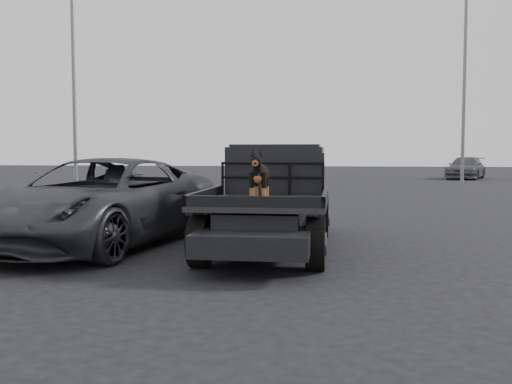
# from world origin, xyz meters

# --- Properties ---
(ground) EXTENTS (120.00, 120.00, 0.00)m
(ground) POSITION_xyz_m (0.00, 0.00, 0.00)
(ground) COLOR black
(ground) RESTS_ON ground
(flatbed_ute) EXTENTS (2.00, 5.40, 0.92)m
(flatbed_ute) POSITION_xyz_m (-0.32, 1.42, 0.46)
(flatbed_ute) COLOR black
(flatbed_ute) RESTS_ON ground
(ute_cab) EXTENTS (1.72, 1.30, 0.88)m
(ute_cab) POSITION_xyz_m (-0.32, 2.37, 1.36)
(ute_cab) COLOR black
(ute_cab) RESTS_ON flatbed_ute
(headache_rack) EXTENTS (1.80, 0.08, 0.55)m
(headache_rack) POSITION_xyz_m (-0.32, 1.62, 1.20)
(headache_rack) COLOR black
(headache_rack) RESTS_ON flatbed_ute
(dog) EXTENTS (0.32, 0.60, 0.74)m
(dog) POSITION_xyz_m (-0.33, 0.01, 1.29)
(dog) COLOR black
(dog) RESTS_ON flatbed_ute
(parked_suv) EXTENTS (3.50, 5.96, 1.56)m
(parked_suv) POSITION_xyz_m (-3.37, 1.43, 0.78)
(parked_suv) COLOR #303136
(parked_suv) RESTS_ON ground
(distant_car_a) EXTENTS (2.52, 4.89, 1.53)m
(distant_car_a) POSITION_xyz_m (-2.53, 29.33, 0.77)
(distant_car_a) COLOR #4D4D52
(distant_car_a) RESTS_ON ground
(distant_car_b) EXTENTS (3.46, 5.04, 1.36)m
(distant_car_b) POSITION_xyz_m (8.78, 28.86, 0.68)
(distant_car_b) COLOR #4C4C52
(distant_car_b) RESTS_ON ground
(floodlight_near) EXTENTS (1.08, 0.28, 14.01)m
(floodlight_near) POSITION_xyz_m (-11.76, 17.92, 7.60)
(floodlight_near) COLOR slate
(floodlight_near) RESTS_ON ground
(floodlight_mid) EXTENTS (1.08, 0.28, 13.14)m
(floodlight_mid) POSITION_xyz_m (7.40, 23.31, 7.16)
(floodlight_mid) COLOR slate
(floodlight_mid) RESTS_ON ground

